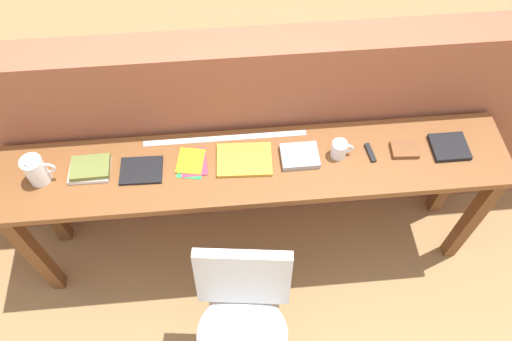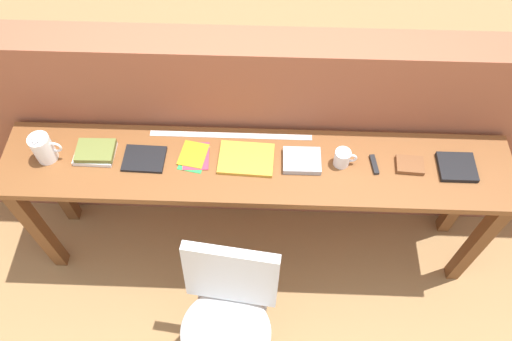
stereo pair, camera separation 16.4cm
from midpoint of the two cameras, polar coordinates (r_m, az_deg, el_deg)
ground_plane at (r=3.06m, az=-1.15°, el=-13.44°), size 40.00×40.00×0.00m
brick_wall_back at (r=2.78m, az=-2.41°, el=4.02°), size 6.00×0.20×1.35m
sideboard at (r=2.53m, az=-1.96°, el=-1.17°), size 2.50×0.44×0.88m
chair_white_moulded at (r=2.46m, az=-3.54°, el=-16.28°), size 0.49×0.50×0.89m
pitcher_white at (r=2.55m, az=-25.55°, el=-0.06°), size 0.14×0.10×0.18m
book_stack_leftmost at (r=2.52m, az=-20.23°, el=0.10°), size 0.20×0.15×0.05m
magazine_cycling at (r=2.46m, az=-14.84°, el=-0.09°), size 0.20×0.16×0.01m
pamphlet_pile_colourful at (r=2.44m, az=-9.25°, el=0.83°), size 0.16×0.19×0.01m
book_open_centre at (r=2.42m, az=-3.29°, el=1.13°), size 0.27×0.20×0.02m
book_grey_hardcover at (r=2.42m, az=3.09°, el=1.57°), size 0.18×0.15×0.03m
mug at (r=2.43m, az=7.63°, el=2.33°), size 0.11×0.08×0.09m
multitool_folded at (r=2.49m, az=11.11°, el=1.92°), size 0.04×0.11×0.02m
leather_journal_brown at (r=2.53m, az=14.86°, el=2.24°), size 0.14×0.11×0.02m
book_repair_rightmost at (r=2.61m, az=19.57°, el=2.46°), size 0.18×0.16×0.02m
ruler_metal_back_edge at (r=2.51m, az=-5.39°, el=3.60°), size 0.82×0.03×0.00m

